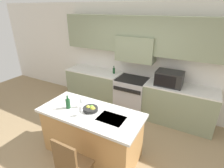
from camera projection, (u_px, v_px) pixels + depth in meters
ground_plane at (90, 159)px, 3.21m from camera, size 10.00×10.00×0.00m
back_cabinetry at (138, 49)px, 4.32m from camera, size 10.00×0.46×2.70m
back_counter at (132, 94)px, 4.58m from camera, size 3.91×0.62×0.93m
range_stove at (132, 95)px, 4.57m from camera, size 0.76×0.70×0.91m
microwave at (169, 78)px, 3.94m from camera, size 0.59×0.43×0.32m
kitchen_island at (92, 133)px, 3.19m from camera, size 1.83×0.83×0.91m
island_chair at (71, 165)px, 2.44m from camera, size 0.42×0.40×0.99m
wine_bottle at (68, 103)px, 3.09m from camera, size 0.08×0.08×0.24m
wine_glass_near at (81, 108)px, 2.86m from camera, size 0.07×0.07×0.22m
wine_glass_far at (81, 100)px, 3.11m from camera, size 0.07×0.07×0.22m
fruit_bowl at (91, 109)px, 3.04m from camera, size 0.26×0.26×0.09m
oil_bottle_on_counter at (114, 71)px, 4.68m from camera, size 0.06×0.06×0.21m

